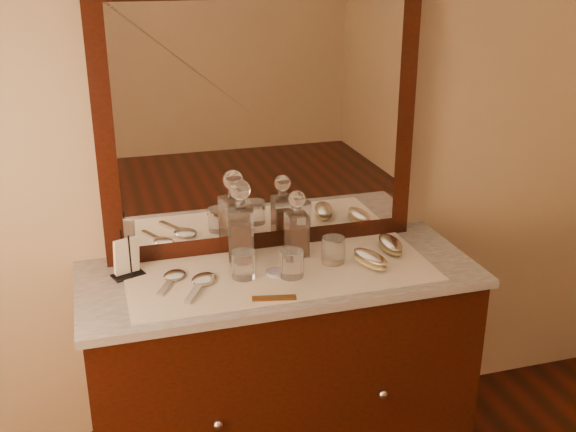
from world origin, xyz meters
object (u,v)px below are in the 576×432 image
object	(u,v)px
pin_dish	(276,273)
brush_near	(370,259)
hand_mirror_outer	(173,277)
hand_mirror_inner	(202,281)
napkin_rack	(127,259)
mirror_frame	(261,120)
decanter_right	(297,231)
brush_far	(390,245)
decanter_left	(241,228)
comb	(274,298)
dresser_cabinet	(281,374)

from	to	relation	value
pin_dish	brush_near	world-z (taller)	brush_near
hand_mirror_outer	hand_mirror_inner	xyz separation A→B (m)	(0.09, -0.06, 0.00)
hand_mirror_inner	napkin_rack	bearing A→B (deg)	148.73
mirror_frame	decanter_right	distance (m)	0.43
brush_near	brush_far	bearing A→B (deg)	39.17
napkin_rack	brush_far	bearing A→B (deg)	-3.93
brush_near	brush_far	xyz separation A→B (m)	(0.13, 0.10, -0.00)
brush_far	hand_mirror_inner	distance (m)	0.75
mirror_frame	hand_mirror_inner	bearing A→B (deg)	-136.25
decanter_left	decanter_right	distance (m)	0.21
decanter_left	brush_far	size ratio (longest dim) A/B	1.78
brush_far	hand_mirror_outer	world-z (taller)	brush_far
mirror_frame	pin_dish	world-z (taller)	mirror_frame
hand_mirror_inner	brush_near	bearing A→B (deg)	-2.17
comb	decanter_right	bearing A→B (deg)	72.45
hand_mirror_outer	hand_mirror_inner	world-z (taller)	hand_mirror_inner
dresser_cabinet	pin_dish	bearing A→B (deg)	-129.73
dresser_cabinet	decanter_left	world-z (taller)	decanter_left
dresser_cabinet	napkin_rack	size ratio (longest dim) A/B	8.46
pin_dish	decanter_left	xyz separation A→B (m)	(-0.08, 0.17, 0.11)
decanter_left	hand_mirror_inner	distance (m)	0.27
mirror_frame	brush_far	world-z (taller)	mirror_frame
comb	brush_near	bearing A→B (deg)	32.17
dresser_cabinet	decanter_right	distance (m)	0.56
brush_near	hand_mirror_inner	distance (m)	0.62
brush_far	hand_mirror_inner	bearing A→B (deg)	-173.92
comb	decanter_left	world-z (taller)	decanter_left
comb	napkin_rack	xyz separation A→B (m)	(-0.45, 0.33, 0.06)
hand_mirror_inner	mirror_frame	bearing A→B (deg)	43.75
mirror_frame	hand_mirror_inner	size ratio (longest dim) A/B	5.38
decanter_right	hand_mirror_inner	distance (m)	0.42
dresser_cabinet	pin_dish	distance (m)	0.45
decanter_right	brush_far	size ratio (longest dim) A/B	1.50
dresser_cabinet	hand_mirror_outer	xyz separation A→B (m)	(-0.38, 0.03, 0.45)
mirror_frame	brush_far	xyz separation A→B (m)	(0.45, -0.20, -0.47)
mirror_frame	decanter_right	bearing A→B (deg)	-54.87
decanter_right	comb	bearing A→B (deg)	-118.97
pin_dish	napkin_rack	xyz separation A→B (m)	(-0.51, 0.15, 0.06)
brush_near	hand_mirror_outer	xyz separation A→B (m)	(-0.71, 0.09, -0.02)
mirror_frame	brush_near	distance (m)	0.65
brush_near	brush_far	distance (m)	0.16
pin_dish	hand_mirror_inner	world-z (taller)	hand_mirror_inner
decanter_left	dresser_cabinet	bearing A→B (deg)	-52.76
mirror_frame	hand_mirror_outer	distance (m)	0.66
hand_mirror_outer	napkin_rack	bearing A→B (deg)	150.80
decanter_left	hand_mirror_outer	world-z (taller)	decanter_left
decanter_left	hand_mirror_outer	bearing A→B (deg)	-157.67
decanter_left	decanter_right	size ratio (longest dim) A/B	1.19
brush_far	hand_mirror_inner	size ratio (longest dim) A/B	0.77
hand_mirror_outer	hand_mirror_inner	size ratio (longest dim) A/B	0.88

